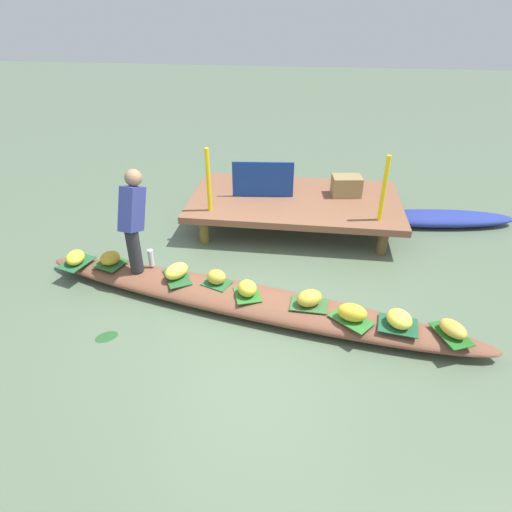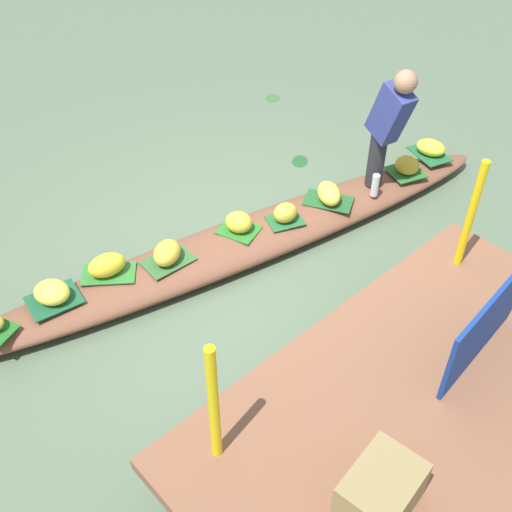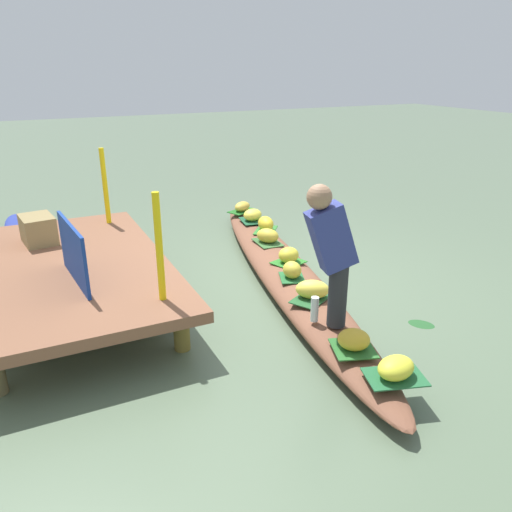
{
  "view_description": "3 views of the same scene",
  "coord_description": "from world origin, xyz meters",
  "px_view_note": "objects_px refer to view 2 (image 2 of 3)",
  "views": [
    {
      "loc": [
        0.64,
        -3.98,
        3.16
      ],
      "look_at": [
        0.04,
        0.56,
        0.38
      ],
      "focal_mm": 30.36,
      "sensor_mm": 36.0,
      "label": 1
    },
    {
      "loc": [
        2.75,
        3.16,
        3.67
      ],
      "look_at": [
        0.31,
        0.49,
        0.45
      ],
      "focal_mm": 43.47,
      "sensor_mm": 36.0,
      "label": 2
    },
    {
      "loc": [
        -4.55,
        2.56,
        2.32
      ],
      "look_at": [
        0.1,
        0.32,
        0.34
      ],
      "focal_mm": 35.35,
      "sensor_mm": 36.0,
      "label": 3
    }
  ],
  "objects_px": {
    "banana_bunch_1": "(239,222)",
    "banana_bunch_6": "(431,147)",
    "vendor_boat": "(244,242)",
    "banana_bunch_3": "(52,292)",
    "banana_bunch_2": "(167,253)",
    "banana_bunch_5": "(107,265)",
    "banana_bunch_8": "(407,165)",
    "vendor_person": "(388,122)",
    "banana_bunch_7": "(285,213)",
    "water_bottle": "(375,185)",
    "produce_crate": "(380,492)",
    "market_banner": "(484,328)",
    "banana_bunch_0": "(329,193)"
  },
  "relations": [
    {
      "from": "banana_bunch_6",
      "to": "produce_crate",
      "type": "height_order",
      "value": "produce_crate"
    },
    {
      "from": "banana_bunch_5",
      "to": "water_bottle",
      "type": "height_order",
      "value": "water_bottle"
    },
    {
      "from": "banana_bunch_5",
      "to": "banana_bunch_1",
      "type": "bearing_deg",
      "value": 165.68
    },
    {
      "from": "banana_bunch_3",
      "to": "market_banner",
      "type": "bearing_deg",
      "value": 123.61
    },
    {
      "from": "banana_bunch_5",
      "to": "produce_crate",
      "type": "xyz_separation_m",
      "value": [
        0.04,
        2.77,
        0.3
      ]
    },
    {
      "from": "banana_bunch_3",
      "to": "banana_bunch_6",
      "type": "height_order",
      "value": "banana_bunch_3"
    },
    {
      "from": "banana_bunch_2",
      "to": "banana_bunch_3",
      "type": "bearing_deg",
      "value": -14.02
    },
    {
      "from": "banana_bunch_7",
      "to": "produce_crate",
      "type": "height_order",
      "value": "produce_crate"
    },
    {
      "from": "banana_bunch_0",
      "to": "water_bottle",
      "type": "relative_size",
      "value": 1.42
    },
    {
      "from": "banana_bunch_2",
      "to": "banana_bunch_7",
      "type": "xyz_separation_m",
      "value": [
        -1.09,
        0.27,
        -0.0
      ]
    },
    {
      "from": "banana_bunch_1",
      "to": "banana_bunch_3",
      "type": "xyz_separation_m",
      "value": [
        1.62,
        -0.32,
        -0.0
      ]
    },
    {
      "from": "banana_bunch_1",
      "to": "banana_bunch_3",
      "type": "height_order",
      "value": "banana_bunch_1"
    },
    {
      "from": "vendor_boat",
      "to": "banana_bunch_5",
      "type": "bearing_deg",
      "value": -4.82
    },
    {
      "from": "banana_bunch_1",
      "to": "banana_bunch_2",
      "type": "xyz_separation_m",
      "value": [
        0.7,
        -0.09,
        0.0
      ]
    },
    {
      "from": "banana_bunch_0",
      "to": "banana_bunch_2",
      "type": "relative_size",
      "value": 1.1
    },
    {
      "from": "banana_bunch_5",
      "to": "vendor_person",
      "type": "bearing_deg",
      "value": 164.59
    },
    {
      "from": "vendor_boat",
      "to": "banana_bunch_5",
      "type": "distance_m",
      "value": 1.24
    },
    {
      "from": "banana_bunch_1",
      "to": "banana_bunch_8",
      "type": "distance_m",
      "value": 1.87
    },
    {
      "from": "market_banner",
      "to": "produce_crate",
      "type": "height_order",
      "value": "market_banner"
    },
    {
      "from": "banana_bunch_1",
      "to": "banana_bunch_0",
      "type": "bearing_deg",
      "value": 164.87
    },
    {
      "from": "banana_bunch_8",
      "to": "produce_crate",
      "type": "relative_size",
      "value": 0.57
    },
    {
      "from": "banana_bunch_0",
      "to": "banana_bunch_7",
      "type": "height_order",
      "value": "same"
    },
    {
      "from": "vendor_boat",
      "to": "banana_bunch_0",
      "type": "bearing_deg",
      "value": 178.99
    },
    {
      "from": "banana_bunch_3",
      "to": "banana_bunch_5",
      "type": "xyz_separation_m",
      "value": [
        -0.47,
        0.03,
        0.01
      ]
    },
    {
      "from": "banana_bunch_5",
      "to": "produce_crate",
      "type": "height_order",
      "value": "produce_crate"
    },
    {
      "from": "banana_bunch_2",
      "to": "banana_bunch_5",
      "type": "bearing_deg",
      "value": -23.98
    },
    {
      "from": "banana_bunch_8",
      "to": "vendor_person",
      "type": "height_order",
      "value": "vendor_person"
    },
    {
      "from": "banana_bunch_5",
      "to": "produce_crate",
      "type": "distance_m",
      "value": 2.79
    },
    {
      "from": "vendor_boat",
      "to": "banana_bunch_3",
      "type": "height_order",
      "value": "banana_bunch_3"
    },
    {
      "from": "banana_bunch_8",
      "to": "market_banner",
      "type": "distance_m",
      "value": 2.54
    },
    {
      "from": "water_bottle",
      "to": "banana_bunch_1",
      "type": "bearing_deg",
      "value": -19.77
    },
    {
      "from": "banana_bunch_2",
      "to": "market_banner",
      "type": "bearing_deg",
      "value": 108.63
    },
    {
      "from": "banana_bunch_3",
      "to": "banana_bunch_0",
      "type": "bearing_deg",
      "value": 167.33
    },
    {
      "from": "banana_bunch_2",
      "to": "banana_bunch_5",
      "type": "distance_m",
      "value": 0.49
    },
    {
      "from": "banana_bunch_0",
      "to": "banana_bunch_3",
      "type": "relative_size",
      "value": 1.12
    },
    {
      "from": "banana_bunch_1",
      "to": "banana_bunch_6",
      "type": "height_order",
      "value": "banana_bunch_1"
    },
    {
      "from": "banana_bunch_3",
      "to": "banana_bunch_7",
      "type": "height_order",
      "value": "banana_bunch_7"
    },
    {
      "from": "vendor_boat",
      "to": "market_banner",
      "type": "height_order",
      "value": "market_banner"
    },
    {
      "from": "banana_bunch_3",
      "to": "vendor_person",
      "type": "height_order",
      "value": "vendor_person"
    },
    {
      "from": "banana_bunch_1",
      "to": "vendor_person",
      "type": "height_order",
      "value": "vendor_person"
    },
    {
      "from": "banana_bunch_0",
      "to": "vendor_person",
      "type": "distance_m",
      "value": 0.82
    },
    {
      "from": "vendor_person",
      "to": "banana_bunch_6",
      "type": "bearing_deg",
      "value": -178.77
    },
    {
      "from": "water_bottle",
      "to": "banana_bunch_8",
      "type": "bearing_deg",
      "value": -176.87
    },
    {
      "from": "banana_bunch_2",
      "to": "market_banner",
      "type": "xyz_separation_m",
      "value": [
        -0.79,
        2.35,
        0.42
      ]
    },
    {
      "from": "banana_bunch_6",
      "to": "banana_bunch_8",
      "type": "bearing_deg",
      "value": 5.01
    },
    {
      "from": "vendor_boat",
      "to": "banana_bunch_7",
      "type": "relative_size",
      "value": 24.41
    },
    {
      "from": "banana_bunch_3",
      "to": "banana_bunch_8",
      "type": "distance_m",
      "value": 3.52
    },
    {
      "from": "banana_bunch_1",
      "to": "banana_bunch_6",
      "type": "bearing_deg",
      "value": 170.11
    },
    {
      "from": "vendor_boat",
      "to": "banana_bunch_2",
      "type": "height_order",
      "value": "banana_bunch_2"
    },
    {
      "from": "vendor_boat",
      "to": "market_banner",
      "type": "relative_size",
      "value": 5.82
    }
  ]
}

